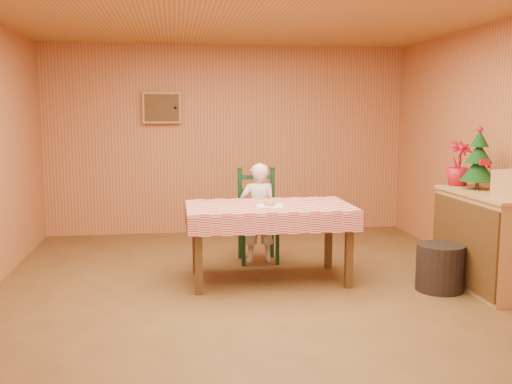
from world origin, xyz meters
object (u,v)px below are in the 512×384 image
shelf_unit (487,240)px  storage_bin (440,268)px  dining_table (269,213)px  seated_child (258,213)px  christmas_tree (478,161)px  ladder_chair (258,217)px

shelf_unit → storage_bin: 0.54m
dining_table → seated_child: size_ratio=1.47×
christmas_tree → storage_bin: christmas_tree is taller
ladder_chair → storage_bin: bearing=-41.1°
dining_table → shelf_unit: 2.12m
ladder_chair → seated_child: 0.08m
seated_child → christmas_tree: (2.04, -1.04, 0.65)m
ladder_chair → storage_bin: size_ratio=2.44×
seated_child → christmas_tree: bearing=153.1°
dining_table → storage_bin: size_ratio=3.74×
shelf_unit → storage_bin: shelf_unit is taller
seated_child → shelf_unit: bearing=147.7°
seated_child → storage_bin: seated_child is taller
ladder_chair → christmas_tree: (2.04, -1.09, 0.71)m
dining_table → storage_bin: bearing=-20.1°
shelf_unit → ladder_chair: bearing=146.5°
dining_table → seated_child: seated_child is taller
shelf_unit → storage_bin: bearing=-178.3°
ladder_chair → shelf_unit: ladder_chair is taller
shelf_unit → christmas_tree: christmas_tree is taller
shelf_unit → christmas_tree: 0.79m
seated_child → shelf_unit: 2.40m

